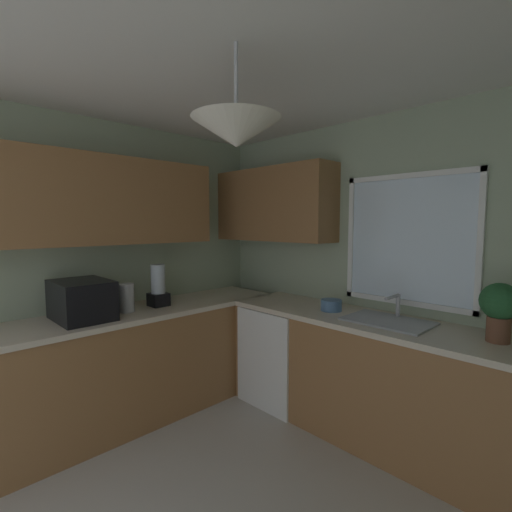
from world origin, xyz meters
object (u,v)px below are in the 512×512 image
dishwasher (284,353)px  microwave (82,300)px  sink_assembly (388,320)px  kettle (127,298)px  blender_appliance (158,287)px  bowl (331,305)px  potted_plant (500,307)px

dishwasher → microwave: size_ratio=1.80×
dishwasher → sink_assembly: (0.97, 0.04, 0.49)m
kettle → sink_assembly: kettle is taller
microwave → blender_appliance: blender_appliance is taller
kettle → bowl: kettle is taller
kettle → potted_plant: size_ratio=0.64×
kettle → microwave: bearing=-93.4°
dishwasher → potted_plant: potted_plant is taller
blender_appliance → sink_assembly: bearing=29.7°
sink_assembly → potted_plant: 0.70m
sink_assembly → blender_appliance: (-1.63, -0.93, 0.15)m
dishwasher → bowl: 0.71m
dishwasher → sink_assembly: size_ratio=1.48×
kettle → blender_appliance: size_ratio=0.64×
microwave → potted_plant: size_ratio=1.34×
kettle → sink_assembly: (1.61, 1.22, -0.10)m
potted_plant → bowl: bearing=-177.5°
sink_assembly → dishwasher: bearing=-177.8°
microwave → blender_appliance: bearing=90.0°
microwave → sink_assembly: size_ratio=0.82×
dishwasher → bowl: (0.48, 0.03, 0.52)m
potted_plant → bowl: (-1.15, -0.05, -0.17)m
bowl → sink_assembly: bearing=0.8°
dishwasher → microwave: bearing=-113.5°
microwave → kettle: 0.34m
microwave → potted_plant: bearing=34.9°
potted_plant → bowl: potted_plant is taller
dishwasher → bowl: size_ratio=5.07×
sink_assembly → potted_plant: size_ratio=1.63×
dishwasher → kettle: size_ratio=3.76×
microwave → blender_appliance: (0.00, 0.63, 0.02)m
kettle → potted_plant: 2.61m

